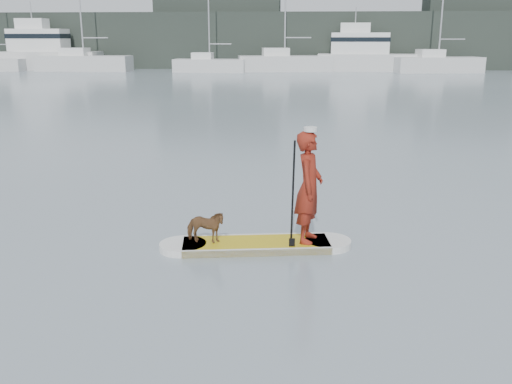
# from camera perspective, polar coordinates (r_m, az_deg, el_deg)

# --- Properties ---
(ground) EXTENTS (140.00, 140.00, 0.00)m
(ground) POSITION_cam_1_polar(r_m,az_deg,el_deg) (13.48, 6.82, 0.09)
(ground) COLOR slate
(ground) RESTS_ON ground
(paddleboard) EXTENTS (3.28, 1.15, 0.12)m
(paddleboard) POSITION_cam_1_polar(r_m,az_deg,el_deg) (9.83, -0.00, -5.29)
(paddleboard) COLOR gold
(paddleboard) RESTS_ON ground
(paddler) EXTENTS (0.57, 0.76, 1.90)m
(paddler) POSITION_cam_1_polar(r_m,az_deg,el_deg) (9.61, 5.32, 0.48)
(paddler) COLOR maroon
(paddler) RESTS_ON paddleboard
(white_cap) EXTENTS (0.22, 0.22, 0.07)m
(white_cap) POSITION_cam_1_polar(r_m,az_deg,el_deg) (9.41, 5.47, 6.27)
(white_cap) COLOR silver
(white_cap) RESTS_ON paddler
(dog) EXTENTS (0.70, 0.36, 0.57)m
(dog) POSITION_cam_1_polar(r_m,az_deg,el_deg) (9.69, -5.10, -3.49)
(dog) COLOR #52351C
(dog) RESTS_ON paddleboard
(paddle) EXTENTS (0.10, 0.30, 2.00)m
(paddle) POSITION_cam_1_polar(r_m,az_deg,el_deg) (9.38, 3.67, -1.58)
(paddle) COLOR black
(paddle) RESTS_ON ground
(sailboat_b) EXTENTS (9.58, 3.00, 14.19)m
(sailboat_b) POSITION_cam_1_polar(r_m,az_deg,el_deg) (62.89, -16.87, 12.40)
(sailboat_b) COLOR silver
(sailboat_b) RESTS_ON ground
(sailboat_c) EXTENTS (7.20, 2.60, 10.24)m
(sailboat_c) POSITION_cam_1_polar(r_m,az_deg,el_deg) (58.60, -4.71, 12.60)
(sailboat_c) COLOR silver
(sailboat_c) RESTS_ON ground
(sailboat_d) EXTENTS (9.72, 4.39, 13.81)m
(sailboat_d) POSITION_cam_1_polar(r_m,az_deg,el_deg) (59.66, 2.81, 12.90)
(sailboat_d) COLOR silver
(sailboat_d) RESTS_ON ground
(sailboat_e) EXTENTS (8.89, 4.16, 12.39)m
(sailboat_e) POSITION_cam_1_polar(r_m,az_deg,el_deg) (60.67, 17.66, 12.16)
(sailboat_e) COLOR silver
(sailboat_e) RESTS_ON ground
(motor_yacht_a) EXTENTS (10.73, 3.85, 6.34)m
(motor_yacht_a) POSITION_cam_1_polar(r_m,az_deg,el_deg) (61.29, 10.85, 13.46)
(motor_yacht_a) COLOR silver
(motor_yacht_a) RESTS_ON ground
(motor_yacht_b) EXTENTS (10.61, 3.68, 6.98)m
(motor_yacht_b) POSITION_cam_1_polar(r_m,az_deg,el_deg) (66.50, -20.35, 13.09)
(motor_yacht_b) COLOR silver
(motor_yacht_b) RESTS_ON ground
(shore_mass) EXTENTS (90.00, 6.00, 6.00)m
(shore_mass) POSITION_cam_1_polar(r_m,az_deg,el_deg) (66.00, 5.04, 14.84)
(shore_mass) COLOR black
(shore_mass) RESTS_ON ground
(shore_building_west) EXTENTS (14.00, 4.00, 9.00)m
(shore_building_west) POSITION_cam_1_polar(r_m,az_deg,el_deg) (67.66, -3.79, 16.15)
(shore_building_west) COLOR black
(shore_building_west) RESTS_ON ground
(shore_building_east) EXTENTS (10.00, 4.00, 8.00)m
(shore_building_east) POSITION_cam_1_polar(r_m,az_deg,el_deg) (69.54, 20.57, 14.81)
(shore_building_east) COLOR black
(shore_building_east) RESTS_ON ground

